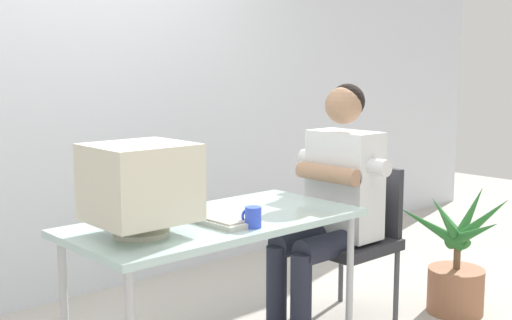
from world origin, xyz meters
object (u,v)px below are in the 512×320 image
(potted_plant, at_px, (456,266))
(office_chair, at_px, (354,232))
(desk, at_px, (216,230))
(desk_mug, at_px, (253,217))
(keyboard, at_px, (213,218))
(crt_monitor, at_px, (141,183))
(person_seated, at_px, (332,197))

(potted_plant, bearing_deg, office_chair, 143.82)
(desk, xyz_separation_m, desk_mug, (0.01, -0.24, 0.10))
(office_chair, bearing_deg, potted_plant, -36.18)
(keyboard, relative_size, office_chair, 0.51)
(desk, bearing_deg, crt_monitor, -176.74)
(crt_monitor, height_order, keyboard, crt_monitor)
(office_chair, distance_m, desk_mug, 1.03)
(crt_monitor, height_order, person_seated, person_seated)
(person_seated, bearing_deg, keyboard, -178.60)
(office_chair, bearing_deg, desk_mug, -166.88)
(keyboard, bearing_deg, desk, 36.18)
(desk, height_order, office_chair, office_chair)
(office_chair, bearing_deg, person_seated, -180.00)
(keyboard, distance_m, office_chair, 1.05)
(keyboard, bearing_deg, office_chair, 1.14)
(desk, relative_size, crt_monitor, 3.36)
(crt_monitor, relative_size, potted_plant, 0.56)
(desk, xyz_separation_m, potted_plant, (1.47, -0.38, -0.40))
(desk, distance_m, keyboard, 0.09)
(person_seated, xyz_separation_m, desk_mug, (-0.78, -0.22, 0.05))
(crt_monitor, distance_m, desk_mug, 0.51)
(keyboard, relative_size, desk_mug, 4.76)
(desk, relative_size, office_chair, 1.61)
(crt_monitor, distance_m, potted_plant, 2.03)
(crt_monitor, bearing_deg, keyboard, -1.50)
(keyboard, bearing_deg, potted_plant, -12.70)
(potted_plant, bearing_deg, desk, 165.70)
(desk, xyz_separation_m, office_chair, (0.98, -0.01, -0.18))
(crt_monitor, bearing_deg, potted_plant, -10.57)
(keyboard, height_order, office_chair, office_chair)
(keyboard, xyz_separation_m, office_chair, (1.02, 0.02, -0.25))
(desk, relative_size, keyboard, 3.16)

